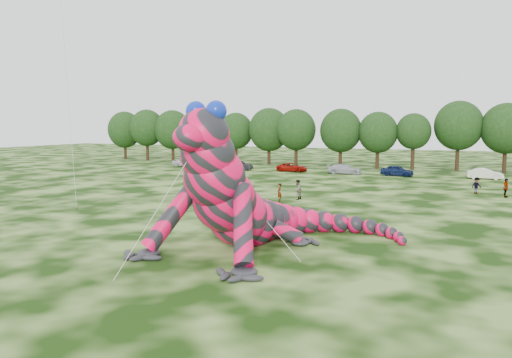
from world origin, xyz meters
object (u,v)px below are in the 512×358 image
object	(u,v)px
car_0	(185,162)
spectator_2	(476,186)
car_2	(292,167)
spectator_3	(506,188)
tree_5	(269,136)
car_4	(397,171)
tree_1	(147,135)
tree_6	(296,138)
tree_10	(458,136)
spectator_0	(279,193)
tree_3	(202,137)
spectator_4	(203,174)
tree_11	(506,138)
tree_2	(173,136)
tree_4	(236,138)
inflatable_gecko	(249,175)
car_3	(345,169)
tree_7	(341,138)
spectator_1	(298,190)
tree_0	(125,135)
car_1	(238,165)
tree_9	(413,142)
car_5	(485,174)
tree_8	(378,140)

from	to	relation	value
car_0	spectator_2	bearing A→B (deg)	-112.42
car_2	spectator_3	bearing A→B (deg)	-125.76
tree_5	car_4	xyz separation A→B (m)	(23.30, -11.43, -4.16)
tree_1	tree_6	distance (m)	30.83
tree_10	spectator_0	bearing A→B (deg)	-109.58
tree_3	spectator_4	xyz separation A→B (m)	(14.45, -25.41, -3.88)
tree_3	tree_11	world-z (taller)	tree_11
tree_2	tree_5	distance (m)	19.90
tree_4	spectator_3	bearing A→B (deg)	-33.61
car_0	car_2	xyz separation A→B (m)	(19.49, -1.66, -0.07)
inflatable_gecko	spectator_3	xyz separation A→B (m)	(15.01, 26.77, -3.20)
spectator_4	car_3	bearing A→B (deg)	-174.92
tree_3	tree_7	world-z (taller)	tree_7
spectator_3	tree_10	bearing A→B (deg)	23.48
car_2	spectator_4	world-z (taller)	spectator_4
spectator_1	tree_2	bearing A→B (deg)	-124.10
tree_0	spectator_4	bearing A→B (deg)	-39.63
tree_10	tree_11	xyz separation A→B (m)	(6.39, -0.38, -0.22)
tree_11	tree_5	bearing A→B (deg)	179.63
inflatable_gecko	tree_5	world-z (taller)	tree_5
car_3	spectator_3	size ratio (longest dim) A/B	2.58
car_0	spectator_1	bearing A→B (deg)	-135.33
car_0	tree_4	bearing A→B (deg)	-28.31
tree_3	car_1	bearing A→B (deg)	-40.89
tree_0	tree_9	bearing A→B (deg)	-1.95
tree_9	spectator_3	bearing A→B (deg)	-66.82
car_1	spectator_0	bearing A→B (deg)	-150.43
inflatable_gecko	tree_0	distance (m)	75.90
car_0	car_5	xyz separation A→B (m)	(45.52, -1.59, 0.00)
car_3	car_5	distance (m)	18.06
tree_11	car_0	bearing A→B (deg)	-169.22
tree_4	tree_9	distance (m)	30.74
spectator_3	tree_8	bearing A→B (deg)	45.59
car_4	car_5	world-z (taller)	car_4
inflatable_gecko	car_0	xyz separation A→B (m)	(-31.91, 45.06, -3.42)
car_5	spectator_4	xyz separation A→B (m)	(-32.32, -15.76, 0.13)
spectator_1	spectator_2	xyz separation A→B (m)	(15.40, 10.82, -0.09)
tree_0	spectator_4	distance (m)	43.40
tree_0	car_0	xyz separation A→B (m)	(20.10, -10.22, -4.05)
tree_11	car_2	xyz separation A→B (m)	(-28.76, -10.84, -4.39)
tree_1	tree_7	world-z (taller)	tree_1
car_1	car_4	distance (m)	23.53
tree_6	tree_10	xyz separation A→B (m)	(24.95, 1.89, 0.51)
tree_6	spectator_4	bearing A→B (deg)	-98.44
tree_0	spectator_1	xyz separation A→B (m)	(49.06, -37.65, -3.82)
tree_3	tree_10	world-z (taller)	tree_10
tree_8	spectator_2	distance (m)	28.58
car_5	tree_6	bearing A→B (deg)	71.28
tree_7	car_0	bearing A→B (deg)	-162.28
tree_1	spectator_4	world-z (taller)	tree_1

